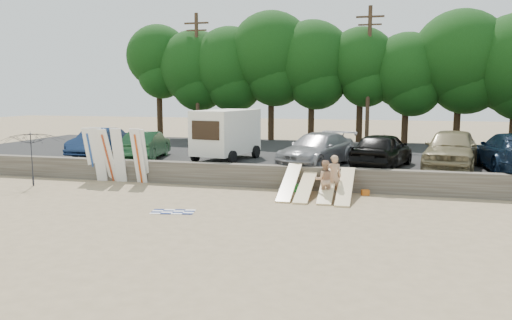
# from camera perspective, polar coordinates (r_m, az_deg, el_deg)

# --- Properties ---
(ground) EXTENTS (120.00, 120.00, 0.00)m
(ground) POSITION_cam_1_polar(r_m,az_deg,el_deg) (18.69, 4.31, -5.09)
(ground) COLOR tan
(ground) RESTS_ON ground
(seawall) EXTENTS (44.00, 0.50, 1.00)m
(seawall) POSITION_cam_1_polar(r_m,az_deg,el_deg) (21.50, 5.76, -2.06)
(seawall) COLOR #6B6356
(seawall) RESTS_ON ground
(parking_lot) EXTENTS (44.00, 14.50, 0.70)m
(parking_lot) POSITION_cam_1_polar(r_m,az_deg,el_deg) (28.87, 8.08, 0.11)
(parking_lot) COLOR #282828
(parking_lot) RESTS_ON ground
(treeline) EXTENTS (32.63, 6.85, 9.22)m
(treeline) POSITION_cam_1_polar(r_m,az_deg,el_deg) (35.56, 11.09, 11.12)
(treeline) COLOR #382616
(treeline) RESTS_ON parking_lot
(utility_poles) EXTENTS (25.80, 0.26, 9.00)m
(utility_poles) POSITION_cam_1_polar(r_m,az_deg,el_deg) (33.98, 12.74, 9.71)
(utility_poles) COLOR #473321
(utility_poles) RESTS_ON parking_lot
(box_trailer) EXTENTS (2.90, 4.32, 2.56)m
(box_trailer) POSITION_cam_1_polar(r_m,az_deg,el_deg) (25.58, -3.42, 3.21)
(box_trailer) COLOR white
(box_trailer) RESTS_ON parking_lot
(car_0) EXTENTS (1.78, 4.54, 1.47)m
(car_0) POSITION_cam_1_polar(r_m,az_deg,el_deg) (29.02, -17.57, 2.02)
(car_0) COLOR navy
(car_0) RESTS_ON parking_lot
(car_1) EXTENTS (2.33, 4.58, 1.44)m
(car_1) POSITION_cam_1_polar(r_m,az_deg,el_deg) (26.68, -12.41, 1.70)
(car_1) COLOR #153B1F
(car_1) RESTS_ON parking_lot
(car_2) EXTENTS (3.79, 5.70, 1.53)m
(car_2) POSITION_cam_1_polar(r_m,az_deg,el_deg) (23.74, 6.99, 1.20)
(car_2) COLOR gray
(car_2) RESTS_ON parking_lot
(car_3) EXTENTS (3.11, 5.14, 1.64)m
(car_3) POSITION_cam_1_polar(r_m,az_deg,el_deg) (23.66, 14.25, 1.13)
(car_3) COLOR black
(car_3) RESTS_ON parking_lot
(car_4) EXTENTS (3.15, 5.64, 1.81)m
(car_4) POSITION_cam_1_polar(r_m,az_deg,el_deg) (24.31, 21.42, 1.21)
(car_4) COLOR #897C57
(car_4) RESTS_ON parking_lot
(car_5) EXTENTS (2.70, 6.00, 1.71)m
(car_5) POSITION_cam_1_polar(r_m,az_deg,el_deg) (24.48, 27.26, 0.80)
(car_5) COLOR black
(car_5) RESTS_ON parking_lot
(surfboard_upright_0) EXTENTS (0.57, 0.80, 2.52)m
(surfboard_upright_0) POSITION_cam_1_polar(r_m,az_deg,el_deg) (24.75, -18.32, 0.65)
(surfboard_upright_0) COLOR white
(surfboard_upright_0) RESTS_ON ground
(surfboard_upright_1) EXTENTS (0.58, 0.68, 2.55)m
(surfboard_upright_1) POSITION_cam_1_polar(r_m,az_deg,el_deg) (24.26, -17.51, 0.59)
(surfboard_upright_1) COLOR white
(surfboard_upright_1) RESTS_ON ground
(surfboard_upright_2) EXTENTS (0.63, 0.89, 2.50)m
(surfboard_upright_2) POSITION_cam_1_polar(r_m,az_deg,el_deg) (24.02, -16.57, 0.50)
(surfboard_upright_2) COLOR white
(surfboard_upright_2) RESTS_ON ground
(surfboard_upright_3) EXTENTS (0.58, 0.71, 2.55)m
(surfboard_upright_3) POSITION_cam_1_polar(r_m,az_deg,el_deg) (23.75, -15.43, 0.51)
(surfboard_upright_3) COLOR white
(surfboard_upright_3) RESTS_ON ground
(surfboard_upright_4) EXTENTS (0.51, 0.67, 2.54)m
(surfboard_upright_4) POSITION_cam_1_polar(r_m,az_deg,el_deg) (23.27, -13.29, 0.44)
(surfboard_upright_4) COLOR white
(surfboard_upright_4) RESTS_ON ground
(surfboard_upright_5) EXTENTS (0.59, 0.82, 2.52)m
(surfboard_upright_5) POSITION_cam_1_polar(r_m,az_deg,el_deg) (23.30, -12.94, 0.43)
(surfboard_upright_5) COLOR white
(surfboard_upright_5) RESTS_ON ground
(surfboard_low_0) EXTENTS (0.56, 2.83, 1.14)m
(surfboard_low_0) POSITION_cam_1_polar(r_m,az_deg,el_deg) (20.12, 3.85, -2.51)
(surfboard_low_0) COLOR #F8D99C
(surfboard_low_0) RESTS_ON ground
(surfboard_low_1) EXTENTS (0.56, 2.91, 0.87)m
(surfboard_low_1) POSITION_cam_1_polar(r_m,az_deg,el_deg) (20.02, 5.72, -2.98)
(surfboard_low_1) COLOR #F8D99C
(surfboard_low_1) RESTS_ON ground
(surfboard_low_2) EXTENTS (0.56, 2.82, 1.15)m
(surfboard_low_2) POSITION_cam_1_polar(r_m,az_deg,el_deg) (19.88, 8.25, -2.69)
(surfboard_low_2) COLOR #F8D99C
(surfboard_low_2) RESTS_ON ground
(surfboard_low_3) EXTENTS (0.56, 2.85, 1.06)m
(surfboard_low_3) POSITION_cam_1_polar(r_m,az_deg,el_deg) (19.70, 10.17, -2.96)
(surfboard_low_3) COLOR #F8D99C
(surfboard_low_3) RESTS_ON ground
(beachgoer_a) EXTENTS (0.70, 0.54, 1.70)m
(beachgoer_a) POSITION_cam_1_polar(r_m,az_deg,el_deg) (19.95, 8.87, -1.85)
(beachgoer_a) COLOR tan
(beachgoer_a) RESTS_ON ground
(beachgoer_b) EXTENTS (0.87, 0.74, 1.54)m
(beachgoer_b) POSITION_cam_1_polar(r_m,az_deg,el_deg) (19.54, 7.80, -2.27)
(beachgoer_b) COLOR tan
(beachgoer_b) RESTS_ON ground
(cooler) EXTENTS (0.40, 0.33, 0.32)m
(cooler) POSITION_cam_1_polar(r_m,az_deg,el_deg) (21.03, 4.57, -3.21)
(cooler) COLOR green
(cooler) RESTS_ON ground
(gear_bag) EXTENTS (0.35, 0.32, 0.22)m
(gear_bag) POSITION_cam_1_polar(r_m,az_deg,el_deg) (20.74, 12.38, -3.66)
(gear_bag) COLOR #CB6117
(gear_bag) RESTS_ON ground
(beach_towel) EXTENTS (1.76, 1.76, 0.00)m
(beach_towel) POSITION_cam_1_polar(r_m,az_deg,el_deg) (17.74, -9.47, -5.86)
(beach_towel) COLOR white
(beach_towel) RESTS_ON ground
(beach_umbrella) EXTENTS (3.14, 3.18, 2.47)m
(beach_umbrella) POSITION_cam_1_polar(r_m,az_deg,el_deg) (24.30, -24.13, 0.18)
(beach_umbrella) COLOR black
(beach_umbrella) RESTS_ON ground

